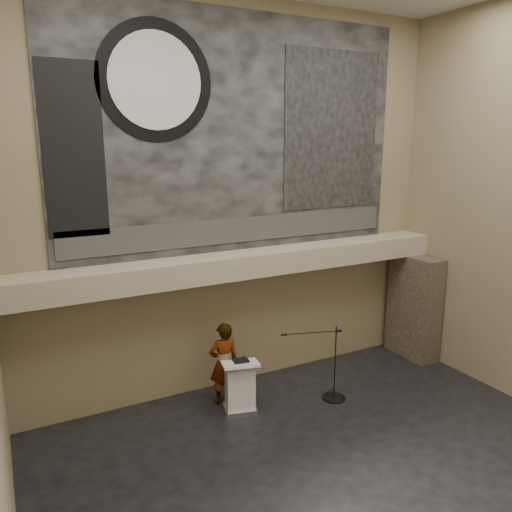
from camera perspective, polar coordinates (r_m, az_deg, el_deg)
floor at (r=9.44m, az=9.92°, el=-23.48°), size 10.00×10.00×0.00m
wall_back at (r=11.07m, az=-1.94°, el=6.14°), size 10.00×0.02×8.50m
soffit at (r=10.96m, az=-0.98°, el=-0.85°), size 10.00×0.80×0.50m
sprinkler_left at (r=10.39m, az=-8.76°, el=-3.40°), size 0.04×0.04×0.06m
sprinkler_right at (r=11.94m, az=7.31°, el=-1.17°), size 0.04×0.04×0.06m
banner at (r=10.96m, az=-1.93°, el=13.66°), size 8.00×0.05×5.00m
banner_text_strip at (r=11.10m, az=-1.76°, el=3.02°), size 7.76×0.02×0.55m
banner_clock_rim at (r=10.32m, az=-11.42°, el=19.01°), size 2.30×0.02×2.30m
banner_clock_face at (r=10.31m, az=-11.39°, el=19.03°), size 1.84×0.02×1.84m
banner_building_print at (r=12.17m, az=8.68°, el=13.95°), size 2.60×0.02×3.60m
banner_brick_print at (r=9.92m, az=-20.12°, el=11.21°), size 1.10×0.02×3.20m
stone_pier at (r=13.75m, az=17.60°, el=-5.50°), size 0.60×1.40×2.70m
lectern at (r=10.82m, az=-1.84°, el=-14.66°), size 0.86×0.70×1.14m
binder at (r=10.60m, az=-1.74°, el=-11.88°), size 0.36×0.30×0.04m
papers at (r=10.49m, az=-2.36°, el=-12.26°), size 0.33×0.37×0.00m
speaker_person at (r=11.00m, az=-3.71°, el=-12.11°), size 0.69×0.48×1.82m
mic_stand at (r=11.51m, az=8.70°, el=-14.66°), size 1.43×0.63×1.70m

